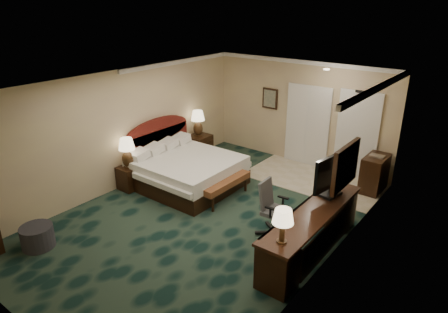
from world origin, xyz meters
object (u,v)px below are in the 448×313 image
Objects in this scene: bed at (187,172)px; nightstand_far at (199,147)px; desk at (312,232)px; lamp_far at (198,123)px; bed_bench at (223,189)px; desk_chair at (277,210)px; nightstand_near at (130,177)px; ottoman at (37,237)px; lamp_near at (127,153)px; tv at (332,175)px; minibar at (374,174)px.

nightstand_far is at bearing 121.83° from bed.
nightstand_far is 0.24× the size of desk.
desk is (4.41, -2.13, -0.60)m from lamp_far.
desk_chair is at bearing -17.41° from bed_bench.
desk_chair is (3.64, -2.01, -0.48)m from lamp_far.
nightstand_far is at bearing 147.69° from desk_chair.
nightstand_far is 0.63× the size of desk_chair.
nightstand_near is 0.96× the size of ottoman.
lamp_far is 0.66× the size of desk_chair.
nightstand_far is at bearing 144.22° from bed_bench.
ottoman is at bearing -78.39° from lamp_near.
lamp_far is at bearing 147.88° from desk_chair.
tv is (3.87, 3.52, 1.00)m from ottoman.
lamp_far reaches higher than lamp_near.
lamp_far is (-0.92, 1.46, 0.66)m from bed.
bed_bench is 3.76m from ottoman.
tv is (4.40, 0.97, 0.93)m from nightstand_near.
desk is 3.33× the size of minibar.
lamp_far reaches higher than ottoman.
bed_bench is 2.53m from desk.
lamp_far is at bearing -168.16° from minibar.
nightstand_near is 3.70m from desk_chair.
bed is 3.16× the size of lamp_far.
bed is 1.32m from nightstand_near.
nightstand_near is at bearing 120.07° from lamp_near.
bed is 1.44m from lamp_near.
lamp_near is at bearing -59.93° from nightstand_near.
lamp_near is 1.23× the size of ottoman.
desk is 0.79m from desk_chair.
bed reaches higher than bed_bench.
ottoman is at bearing -112.09° from bed_bench.
lamp_far reaches higher than desk.
tv reaches higher than lamp_near.
ottoman is at bearing -96.91° from bed.
minibar is at bearing 11.79° from nightstand_far.
bed_bench is (2.01, 0.91, -0.04)m from nightstand_near.
tv is at bearing 12.40° from nightstand_near.
lamp_far is 4.19m from desk_chair.
lamp_far is at bearing 171.55° from tv.
lamp_near is at bearing -153.78° from bed_bench.
bed is 4.27m from minibar.
desk_chair reaches higher than nightstand_far.
nightstand_near reaches higher than bed_bench.
desk_chair reaches higher than minibar.
lamp_near is at bearing 101.61° from ottoman.
nightstand_near is at bearing -177.67° from desk_chair.
bed is at bearing -179.13° from bed_bench.
ottoman is (0.54, -2.55, -0.07)m from nightstand_near.
desk is at bearing -25.82° from lamp_far.
tv is (4.37, -1.40, 0.19)m from lamp_far.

